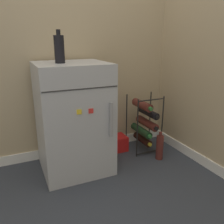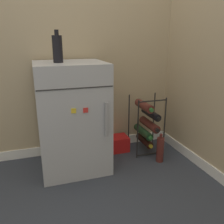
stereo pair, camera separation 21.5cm
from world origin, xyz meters
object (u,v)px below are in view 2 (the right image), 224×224
object	(u,v)px
mini_fridge	(72,117)
soda_box	(114,144)
fridge_top_bottle	(57,49)
loose_bottle_floor	(160,149)
wine_rack	(147,123)

from	to	relation	value
mini_fridge	soda_box	size ratio (longest dim) A/B	3.36
soda_box	fridge_top_bottle	distance (m)	1.10
mini_fridge	fridge_top_bottle	size ratio (longest dim) A/B	3.81
fridge_top_bottle	loose_bottle_floor	xyz separation A→B (m)	(0.85, -0.15, -0.90)
mini_fridge	loose_bottle_floor	size ratio (longest dim) A/B	3.37
soda_box	loose_bottle_floor	world-z (taller)	loose_bottle_floor
wine_rack	loose_bottle_floor	xyz separation A→B (m)	(0.03, -0.23, -0.18)
loose_bottle_floor	fridge_top_bottle	bearing A→B (deg)	169.97
mini_fridge	wine_rack	size ratio (longest dim) A/B	1.60
mini_fridge	loose_bottle_floor	xyz separation A→B (m)	(0.77, -0.17, -0.34)
wine_rack	fridge_top_bottle	bearing A→B (deg)	-174.30
wine_rack	fridge_top_bottle	size ratio (longest dim) A/B	2.37
wine_rack	fridge_top_bottle	xyz separation A→B (m)	(-0.82, -0.08, 0.72)
mini_fridge	loose_bottle_floor	bearing A→B (deg)	-12.80
mini_fridge	soda_box	xyz separation A→B (m)	(0.44, 0.17, -0.39)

